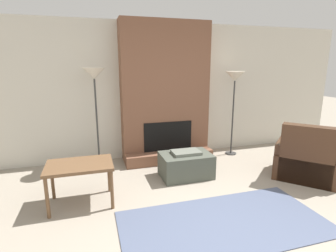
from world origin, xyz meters
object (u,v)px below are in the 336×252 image
object	(u,v)px
armchair	(306,162)
side_table	(80,169)
floor_lamp_left	(94,79)
floor_lamp_right	(235,81)
ottoman	(186,165)

from	to	relation	value
armchair	side_table	bearing A→B (deg)	44.02
floor_lamp_left	floor_lamp_right	distance (m)	2.66
floor_lamp_left	floor_lamp_right	bearing A→B (deg)	-0.00
floor_lamp_left	armchair	bearing A→B (deg)	-24.16
ottoman	floor_lamp_left	xyz separation A→B (m)	(-1.35, 0.80, 1.37)
ottoman	side_table	size ratio (longest dim) A/B	0.98
ottoman	floor_lamp_right	bearing A→B (deg)	31.69
ottoman	armchair	distance (m)	1.94
floor_lamp_left	ottoman	bearing A→B (deg)	-30.66
armchair	floor_lamp_right	bearing A→B (deg)	-22.16
ottoman	armchair	world-z (taller)	armchair
ottoman	floor_lamp_right	size ratio (longest dim) A/B	0.49
side_table	floor_lamp_right	size ratio (longest dim) A/B	0.50
ottoman	side_table	distance (m)	1.71
ottoman	side_table	xyz separation A→B (m)	(-1.63, -0.42, 0.29)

